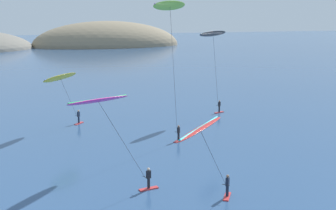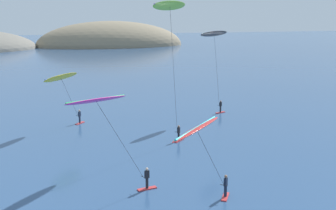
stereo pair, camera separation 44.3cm
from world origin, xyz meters
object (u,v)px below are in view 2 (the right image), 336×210
Objects in this scene: kitesurfer_lime at (171,15)px; kitesurfer_black at (215,40)px; kitesurfer_red at (199,134)px; kitesurfer_yellow at (62,80)px; kitesurfer_magenta at (103,110)px.

kitesurfer_lime is 1.29× the size of kitesurfer_black.
kitesurfer_red is (-4.30, -16.41, -6.86)m from kitesurfer_lime.
kitesurfer_red reaches higher than kitesurfer_yellow.
kitesurfer_red is at bearing -104.69° from kitesurfer_lime.
kitesurfer_lime reaches higher than kitesurfer_black.
kitesurfer_lime reaches higher than kitesurfer_magenta.
kitesurfer_red is 0.65× the size of kitesurfer_black.
kitesurfer_red is at bearing -50.80° from kitesurfer_magenta.
kitesurfer_yellow is at bearing 100.56° from kitesurfer_red.
kitesurfer_lime is 15.51m from kitesurfer_yellow.
kitesurfer_red is 0.95× the size of kitesurfer_magenta.
kitesurfer_magenta is at bearing -131.33° from kitesurfer_black.
kitesurfer_yellow is (-9.26, 10.17, -7.15)m from kitesurfer_lime.
kitesurfer_yellow is at bearing 132.31° from kitesurfer_lime.
kitesurfer_magenta is at bearing 129.20° from kitesurfer_red.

